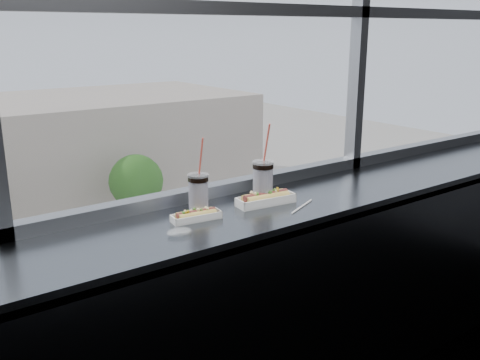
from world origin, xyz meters
TOP-DOWN VIEW (x-y plane):
  - wall_back_lower at (0.00, 1.50)m, footprint 6.00×0.00m
  - counter at (0.00, 1.23)m, footprint 6.00×0.55m
  - counter_fascia at (0.00, 0.97)m, footprint 6.00×0.04m
  - hotdog_tray_left at (-0.27, 1.24)m, footprint 0.23×0.10m
  - hotdog_tray_right at (0.12, 1.24)m, footprint 0.30×0.13m
  - soda_cup_left at (-0.21, 1.31)m, footprint 0.10×0.10m
  - soda_cup_right at (0.13, 1.27)m, footprint 0.11×0.11m
  - loose_straw at (0.23, 1.10)m, footprint 0.21×0.10m
  - wrapper at (-0.41, 1.14)m, footprint 0.10×0.07m
  - car_far_c at (10.85, 25.50)m, footprint 3.43×6.80m
  - car_near_e at (13.06, 17.50)m, footprint 2.71×5.85m
  - car_near_d at (8.88, 17.50)m, footprint 2.59×6.11m
  - pedestrian_c at (4.48, 29.29)m, footprint 0.86×0.65m
  - tree_right at (12.39, 29.50)m, footprint 3.44×3.44m

SIDE VIEW (x-z plane):
  - pedestrian_c at x=4.48m, z-range -10.96..-9.02m
  - car_near_e at x=13.06m, z-range -10.94..-9.03m
  - car_near_d at x=8.88m, z-range -10.94..-8.91m
  - car_far_c at x=10.85m, z-range -10.94..-8.76m
  - tree_right at x=12.39m, z-range -10.04..-4.66m
  - wall_back_lower at x=0.00m, z-range -2.45..3.55m
  - counter_fascia at x=0.00m, z-range 0.03..1.07m
  - counter at x=0.00m, z-range 1.04..1.10m
  - loose_straw at x=0.23m, z-range 1.10..1.11m
  - wrapper at x=-0.41m, z-range 1.10..1.13m
  - hotdog_tray_left at x=-0.27m, z-range 1.09..1.15m
  - hotdog_tray_right at x=0.12m, z-range 1.09..1.16m
  - soda_cup_left at x=-0.21m, z-range 1.03..1.38m
  - soda_cup_right at x=0.13m, z-range 1.02..1.41m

